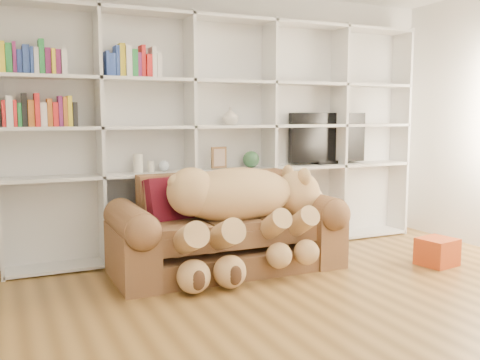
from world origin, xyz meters
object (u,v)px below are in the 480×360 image
sofa (226,234)px  gift_box (437,252)px  teddy_bear (241,206)px  tv (328,139)px

sofa → gift_box: size_ratio=6.44×
teddy_bear → gift_box: size_ratio=5.10×
sofa → teddy_bear: (0.07, -0.17, 0.29)m
sofa → tv: 1.86m
teddy_bear → gift_box: 1.94m
sofa → gift_box: bearing=-21.0°
gift_box → tv: bearing=103.9°
teddy_bear → sofa: bearing=106.5°
teddy_bear → gift_box: bearing=-23.1°
gift_box → sofa: bearing=159.0°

